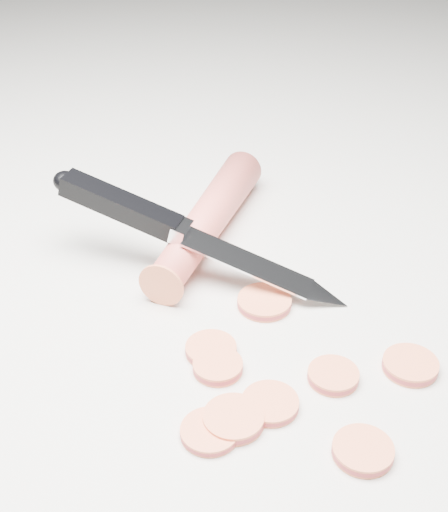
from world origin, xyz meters
TOP-DOWN VIEW (x-y plane):
  - ground at (0.00, 0.00)m, footprint 2.40×2.40m
  - carrot at (0.06, 0.08)m, footprint 0.17×0.13m
  - carrot_slice_0 at (-0.05, -0.09)m, footprint 0.04×0.04m
  - carrot_slice_1 at (-0.06, -0.09)m, footprint 0.03×0.03m
  - carrot_slice_2 at (-0.02, -0.03)m, footprint 0.03×0.03m
  - carrot_slice_3 at (-0.02, -0.09)m, footprint 0.04×0.04m
  - carrot_slice_4 at (0.04, -0.02)m, footprint 0.04×0.04m
  - carrot_slice_5 at (-0.03, -0.05)m, footprint 0.03×0.03m
  - carrot_slice_6 at (0.03, -0.10)m, footprint 0.03×0.03m
  - carrot_slice_7 at (-0.00, -0.15)m, footprint 0.04×0.04m
  - carrot_slice_8 at (0.07, -0.12)m, footprint 0.04×0.04m
  - kitchen_knife at (0.02, 0.05)m, footprint 0.15×0.21m

SIDE VIEW (x-z plane):
  - ground at x=0.00m, z-range 0.00..0.00m
  - carrot_slice_1 at x=-0.06m, z-range 0.00..0.01m
  - carrot_slice_3 at x=-0.02m, z-range 0.00..0.01m
  - carrot_slice_2 at x=-0.02m, z-range 0.00..0.01m
  - carrot_slice_7 at x=0.00m, z-range 0.00..0.01m
  - carrot_slice_5 at x=-0.03m, z-range 0.00..0.01m
  - carrot_slice_6 at x=0.03m, z-range 0.00..0.01m
  - carrot_slice_4 at x=0.04m, z-range 0.00..0.01m
  - carrot_slice_8 at x=0.07m, z-range 0.00..0.01m
  - carrot_slice_0 at x=-0.05m, z-range 0.00..0.01m
  - carrot at x=0.06m, z-range 0.00..0.03m
  - kitchen_knife at x=0.02m, z-range 0.00..0.07m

